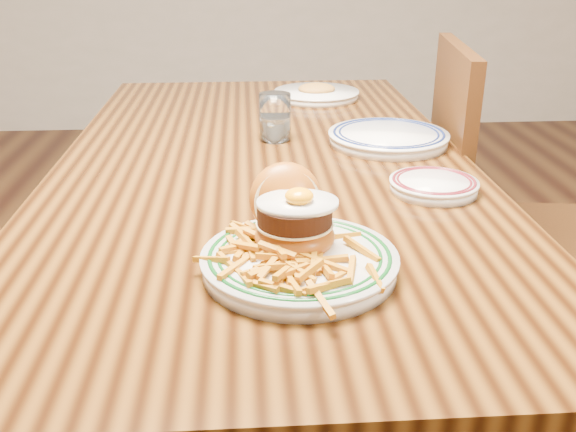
{
  "coord_description": "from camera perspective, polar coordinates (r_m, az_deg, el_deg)",
  "views": [
    {
      "loc": [
        -0.04,
        -1.27,
        1.17
      ],
      "look_at": [
        0.02,
        -0.47,
        0.82
      ],
      "focal_mm": 40.0,
      "sensor_mm": 36.0,
      "label": 1
    }
  ],
  "objects": [
    {
      "name": "table",
      "position": [
        1.37,
        -2.04,
        1.61
      ],
      "size": [
        0.85,
        1.6,
        0.75
      ],
      "color": "black",
      "rests_on": "floor"
    },
    {
      "name": "water_glass",
      "position": [
        1.45,
        -1.16,
        8.54
      ],
      "size": [
        0.07,
        0.07,
        0.11
      ],
      "color": "white",
      "rests_on": "table"
    },
    {
      "name": "rear_plate",
      "position": [
        1.45,
        8.91,
        6.97
      ],
      "size": [
        0.27,
        0.27,
        0.03
      ],
      "rotation": [
        0.0,
        0.0,
        -0.43
      ],
      "color": "silver",
      "rests_on": "table"
    },
    {
      "name": "side_plate",
      "position": [
        1.18,
        12.82,
        2.76
      ],
      "size": [
        0.16,
        0.16,
        0.02
      ],
      "rotation": [
        0.0,
        0.0,
        0.12
      ],
      "color": "silver",
      "rests_on": "table"
    },
    {
      "name": "far_plate",
      "position": [
        1.87,
        2.55,
        10.83
      ],
      "size": [
        0.24,
        0.24,
        0.04
      ],
      "rotation": [
        0.0,
        0.0,
        -0.12
      ],
      "color": "silver",
      "rests_on": "table"
    },
    {
      "name": "main_plate",
      "position": [
        0.88,
        0.81,
        -2.43
      ],
      "size": [
        0.27,
        0.28,
        0.13
      ],
      "rotation": [
        0.0,
        0.0,
        0.13
      ],
      "color": "silver",
      "rests_on": "table"
    },
    {
      "name": "chair_right",
      "position": [
        1.72,
        17.65,
        -0.43
      ],
      "size": [
        0.5,
        0.5,
        0.95
      ],
      "rotation": [
        0.0,
        0.0,
        3.0
      ],
      "color": "#3D1F0C",
      "rests_on": "floor"
    }
  ]
}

